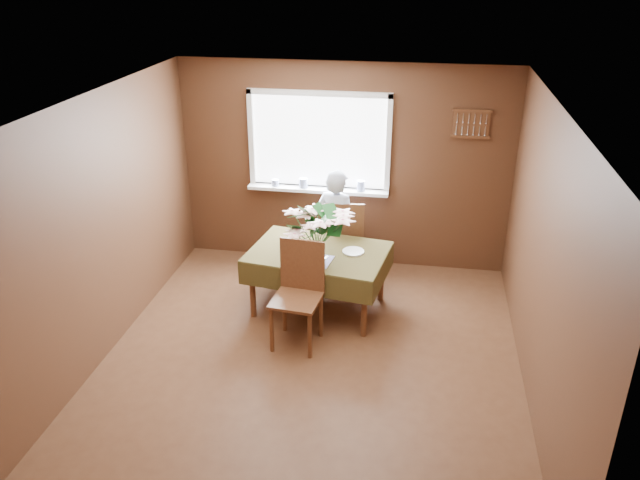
% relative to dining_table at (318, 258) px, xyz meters
% --- Properties ---
extents(floor, '(4.50, 4.50, 0.00)m').
position_rel_dining_table_xyz_m(floor, '(0.10, -1.01, -0.62)').
color(floor, '#502E1B').
rests_on(floor, ground).
extents(ceiling, '(4.50, 4.50, 0.00)m').
position_rel_dining_table_xyz_m(ceiling, '(0.10, -1.01, 1.88)').
color(ceiling, white).
rests_on(ceiling, wall_back).
extents(wall_back, '(4.00, 0.00, 4.00)m').
position_rel_dining_table_xyz_m(wall_back, '(0.10, 1.24, 0.63)').
color(wall_back, brown).
rests_on(wall_back, floor).
extents(wall_front, '(4.00, 0.00, 4.00)m').
position_rel_dining_table_xyz_m(wall_front, '(0.10, -3.26, 0.63)').
color(wall_front, brown).
rests_on(wall_front, floor).
extents(wall_left, '(0.00, 4.50, 4.50)m').
position_rel_dining_table_xyz_m(wall_left, '(-1.90, -1.01, 0.63)').
color(wall_left, brown).
rests_on(wall_left, floor).
extents(wall_right, '(0.00, 4.50, 4.50)m').
position_rel_dining_table_xyz_m(wall_right, '(2.10, -1.01, 0.63)').
color(wall_right, brown).
rests_on(wall_right, floor).
extents(window_assembly, '(1.72, 0.20, 1.22)m').
position_rel_dining_table_xyz_m(window_assembly, '(-0.20, 1.19, 0.74)').
color(window_assembly, white).
rests_on(window_assembly, wall_back).
extents(spoon_rack, '(0.44, 0.05, 0.33)m').
position_rel_dining_table_xyz_m(spoon_rack, '(1.55, 1.20, 1.23)').
color(spoon_rack, brown).
rests_on(spoon_rack, wall_back).
extents(dining_table, '(1.58, 1.19, 0.71)m').
position_rel_dining_table_xyz_m(dining_table, '(0.00, 0.00, 0.00)').
color(dining_table, brown).
rests_on(dining_table, floor).
extents(chair_far, '(0.50, 0.50, 1.04)m').
position_rel_dining_table_xyz_m(chair_far, '(0.19, 0.68, -0.06)').
color(chair_far, brown).
rests_on(chair_far, floor).
extents(chair_near, '(0.51, 0.51, 1.07)m').
position_rel_dining_table_xyz_m(chair_near, '(-0.08, -0.64, -0.05)').
color(chair_near, brown).
rests_on(chair_near, floor).
extents(seated_woman, '(0.60, 0.50, 1.41)m').
position_rel_dining_table_xyz_m(seated_woman, '(0.10, 0.66, 0.09)').
color(seated_woman, white).
rests_on(seated_woman, floor).
extents(flower_bouquet, '(0.61, 0.61, 0.53)m').
position_rel_dining_table_xyz_m(flower_bouquet, '(0.01, -0.17, 0.43)').
color(flower_bouquet, white).
rests_on(flower_bouquet, dining_table).
extents(side_plate, '(0.24, 0.24, 0.01)m').
position_rel_dining_table_xyz_m(side_plate, '(0.37, 0.04, 0.09)').
color(side_plate, white).
rests_on(side_plate, dining_table).
extents(table_knife, '(0.09, 0.20, 0.00)m').
position_rel_dining_table_xyz_m(table_knife, '(0.09, -0.22, 0.09)').
color(table_knife, silver).
rests_on(table_knife, dining_table).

